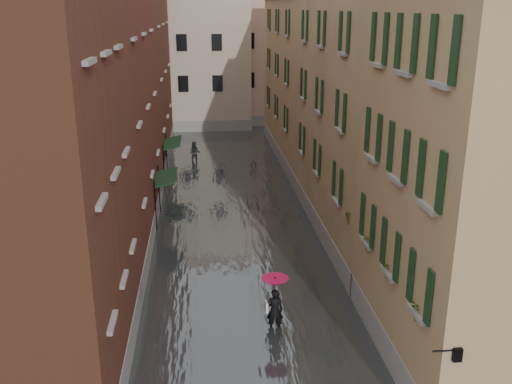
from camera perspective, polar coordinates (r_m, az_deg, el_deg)
name	(u,v)px	position (r m, az deg, el deg)	size (l,w,h in m)	color
ground	(253,336)	(20.46, -0.32, -14.17)	(120.00, 120.00, 0.00)	#58585A
floodwater	(231,208)	(32.15, -2.47, -1.62)	(10.00, 60.00, 0.20)	#4A4F52
building_left_near	(0,179)	(16.76, -24.25, 1.17)	(6.00, 8.00, 13.00)	brown
building_left_mid	(80,115)	(27.19, -17.17, 7.38)	(6.00, 14.00, 12.50)	maroon
building_left_far	(121,66)	(41.78, -13.35, 12.20)	(6.00, 16.00, 14.00)	brown
building_right_near	(495,190)	(18.23, 22.75, 0.17)	(6.00, 8.00, 11.50)	#A17C53
building_right_mid	(382,104)	(27.96, 12.48, 8.55)	(6.00, 14.00, 13.00)	tan
building_right_far	(318,81)	(42.44, 6.21, 10.95)	(6.00, 16.00, 11.50)	#A17C53
building_end_cream	(184,56)	(55.43, -7.26, 13.33)	(12.00, 9.00, 13.00)	#B8AC92
building_end_pink	(276,59)	(57.95, 1.98, 13.16)	(10.00, 9.00, 12.00)	tan
awning_near	(165,179)	(29.79, -9.05, 1.34)	(1.09, 2.93, 2.80)	black
awning_far	(172,144)	(37.35, -8.41, 4.79)	(1.09, 3.37, 2.80)	black
wall_lantern	(456,353)	(14.95, 19.34, -14.99)	(0.71, 0.22, 0.35)	black
window_planters	(381,246)	(19.01, 12.37, -5.31)	(0.59, 7.99, 0.84)	brown
pedestrian_main	(275,299)	(20.11, 1.88, -10.63)	(0.97, 0.97, 2.06)	black
pedestrian_far	(195,153)	(41.68, -6.14, 3.92)	(0.79, 0.62, 1.63)	black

